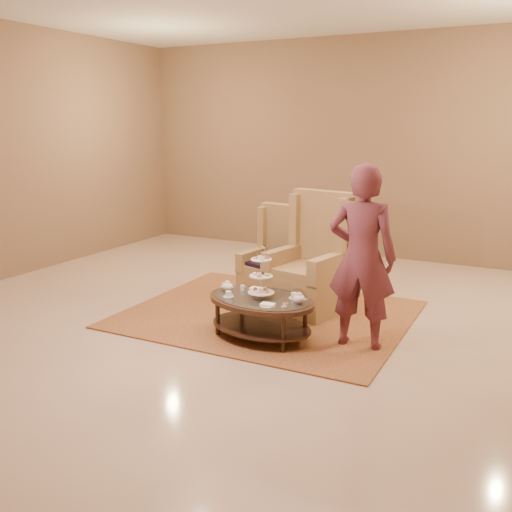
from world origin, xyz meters
The scene contains 8 objects.
ground centered at (0.00, 0.00, 0.00)m, with size 8.00×8.00×0.00m, color #C9AD95.
ceiling centered at (0.00, 0.00, 0.00)m, with size 8.00×8.00×0.02m, color beige.
wall_back centered at (0.00, 4.00, 1.75)m, with size 8.00×0.04×3.50m, color #806046.
rug centered at (-0.03, 0.54, 0.01)m, with size 3.12×2.61×0.02m.
tea_table centered at (0.23, -0.15, 0.35)m, with size 1.25×0.95×0.97m.
armchair_left centered at (-0.22, 1.13, 0.40)m, with size 0.72×0.74×1.17m.
armchair_right centered at (0.35, 0.93, 0.47)m, with size 0.89×0.91×1.39m.
person centered at (1.19, 0.10, 0.90)m, with size 0.69×0.48×1.80m.
Camera 1 is at (2.72, -5.05, 2.15)m, focal length 40.00 mm.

